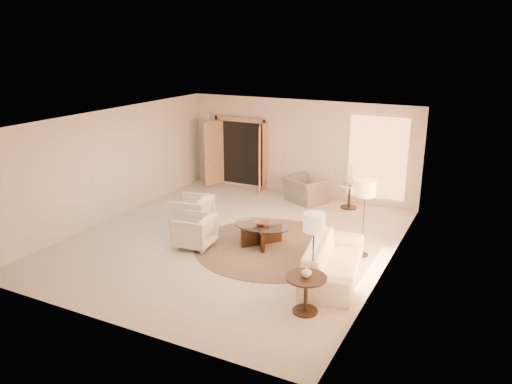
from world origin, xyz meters
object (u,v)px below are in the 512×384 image
at_px(armchair_left, 192,211).
at_px(coffee_table, 262,232).
at_px(armchair_right, 194,230).
at_px(bowl, 262,223).
at_px(sofa, 333,260).
at_px(floor_lamp_near, 366,192).
at_px(end_vase, 306,272).
at_px(accent_chair, 305,186).
at_px(side_vase, 350,180).
at_px(end_table, 306,288).
at_px(side_table, 349,194).
at_px(floor_lamp_far, 314,226).

relative_size(armchair_left, coffee_table, 0.62).
height_order(armchair_right, bowl, armchair_right).
xyz_separation_m(sofa, armchair_right, (-3.23, 0.01, 0.05)).
distance_m(floor_lamp_near, end_vase, 2.81).
relative_size(sofa, accent_chair, 2.24).
height_order(bowl, side_vase, side_vase).
xyz_separation_m(armchair_right, end_table, (3.23, -1.49, 0.05)).
distance_m(sofa, bowl, 2.09).
height_order(armchair_left, floor_lamp_near, floor_lamp_near).
relative_size(coffee_table, bowl, 4.21).
bearing_deg(side_vase, armchair_right, -119.08).
bearing_deg(side_vase, side_table, -90.00).
relative_size(coffee_table, side_table, 2.12).
bearing_deg(armchair_left, coffee_table, 74.67).
bearing_deg(bowl, end_table, -49.28).
relative_size(armchair_left, floor_lamp_far, 0.56).
bearing_deg(bowl, floor_lamp_near, 11.85).
distance_m(side_table, floor_lamp_near, 3.30).
bearing_deg(armchair_right, floor_lamp_far, 67.54).
height_order(armchair_left, armchair_right, armchair_left).
bearing_deg(end_vase, floor_lamp_near, 85.14).
relative_size(accent_chair, end_vase, 5.72).
xyz_separation_m(side_table, end_vase, (0.93, -5.62, 0.34)).
bearing_deg(side_table, end_vase, -80.59).
distance_m(coffee_table, floor_lamp_far, 2.68).
distance_m(side_table, side_vase, 0.38).
xyz_separation_m(accent_chair, floor_lamp_near, (2.44, -2.89, 0.96)).
bearing_deg(armchair_right, coffee_table, 114.24).
relative_size(sofa, bowl, 7.12).
relative_size(floor_lamp_near, floor_lamp_far, 1.07).
distance_m(armchair_right, floor_lamp_far, 3.38).
bearing_deg(side_table, coffee_table, -106.68).
height_order(side_table, end_vase, end_vase).
relative_size(armchair_left, side_table, 1.31).
relative_size(accent_chair, side_table, 1.60).
xyz_separation_m(side_table, floor_lamp_near, (1.16, -2.91, 1.03)).
bearing_deg(sofa, side_table, 2.81).
bearing_deg(side_table, floor_lamp_near, -68.25).
relative_size(accent_chair, side_vase, 4.59).
bearing_deg(side_table, armchair_right, -119.08).
bearing_deg(floor_lamp_near, accent_chair, 130.18).
height_order(armchair_right, end_table, armchair_right).
relative_size(armchair_right, floor_lamp_near, 0.48).
height_order(end_vase, side_vase, side_vase).
distance_m(floor_lamp_near, floor_lamp_far, 2.15).
bearing_deg(end_vase, bowl, 130.72).
bearing_deg(floor_lamp_near, coffee_table, -168.15).
bearing_deg(armchair_left, floor_lamp_far, 54.04).
relative_size(sofa, armchair_right, 2.99).
bearing_deg(floor_lamp_near, end_vase, -94.86).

